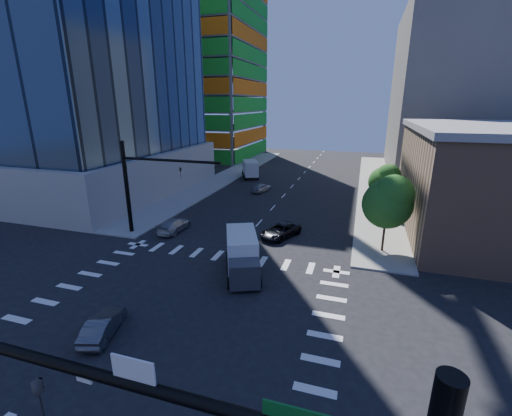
% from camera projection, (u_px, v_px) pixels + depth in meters
% --- Properties ---
extents(ground, '(160.00, 160.00, 0.00)m').
position_uv_depth(ground, '(174.00, 318.00, 20.87)').
color(ground, black).
rests_on(ground, ground).
extents(road_markings, '(20.00, 20.00, 0.01)m').
position_uv_depth(road_markings, '(174.00, 317.00, 20.86)').
color(road_markings, silver).
rests_on(road_markings, ground).
extents(sidewalk_ne, '(5.00, 60.00, 0.15)m').
position_uv_depth(sidewalk_ne, '(375.00, 186.00, 53.80)').
color(sidewalk_ne, gray).
rests_on(sidewalk_ne, ground).
extents(sidewalk_nw, '(5.00, 60.00, 0.15)m').
position_uv_depth(sidewalk_nw, '(228.00, 176.00, 60.90)').
color(sidewalk_nw, gray).
rests_on(sidewalk_nw, ground).
extents(construction_building, '(25.16, 34.50, 70.60)m').
position_uv_depth(construction_building, '(200.00, 48.00, 77.94)').
color(construction_building, gray).
rests_on(construction_building, ground).
extents(bg_building_ne, '(24.00, 30.00, 28.00)m').
position_uv_depth(bg_building_ne, '(470.00, 94.00, 59.28)').
color(bg_building_ne, '#625F59').
rests_on(bg_building_ne, ground).
extents(signal_mast_nw, '(10.20, 0.40, 9.00)m').
position_uv_depth(signal_mast_nw, '(139.00, 180.00, 32.59)').
color(signal_mast_nw, black).
rests_on(signal_mast_nw, sidewalk_nw).
extents(tree_south, '(4.16, 4.16, 6.82)m').
position_uv_depth(tree_south, '(389.00, 201.00, 28.59)').
color(tree_south, '#382316').
rests_on(tree_south, sidewalk_ne).
extents(tree_north, '(3.54, 3.52, 5.78)m').
position_uv_depth(tree_north, '(385.00, 180.00, 39.66)').
color(tree_north, '#382316').
rests_on(tree_north, sidewalk_ne).
extents(car_nb_far, '(3.87, 5.13, 1.30)m').
position_uv_depth(car_nb_far, '(281.00, 231.00, 33.25)').
color(car_nb_far, black).
rests_on(car_nb_far, ground).
extents(car_sb_near, '(1.85, 4.50, 1.30)m').
position_uv_depth(car_sb_near, '(174.00, 225.00, 34.77)').
color(car_sb_near, '#B3B3B3').
rests_on(car_sb_near, ground).
extents(car_sb_mid, '(2.42, 3.99, 1.27)m').
position_uv_depth(car_sb_mid, '(261.00, 188.00, 50.24)').
color(car_sb_mid, '#9C9FA4').
rests_on(car_sb_mid, ground).
extents(car_sb_cross, '(2.27, 3.90, 1.22)m').
position_uv_depth(car_sb_cross, '(103.00, 325.00, 19.16)').
color(car_sb_cross, '#48494D').
rests_on(car_sb_cross, ground).
extents(box_truck_near, '(4.44, 6.18, 2.98)m').
position_uv_depth(box_truck_near, '(242.00, 258.00, 25.80)').
color(box_truck_near, black).
rests_on(box_truck_near, ground).
extents(box_truck_far, '(4.59, 6.22, 3.00)m').
position_uv_depth(box_truck_far, '(250.00, 170.00, 60.02)').
color(box_truck_far, black).
rests_on(box_truck_far, ground).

